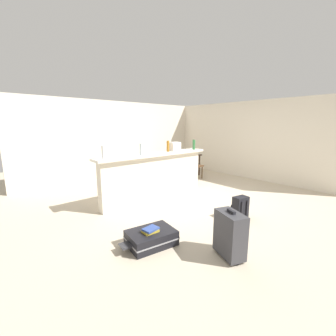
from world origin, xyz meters
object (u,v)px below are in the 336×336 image
(dining_chair_near_partition, at_px, (193,163))
(bottle_clear, at_px, (141,149))
(dining_table, at_px, (183,157))
(bottle_amber, at_px, (168,146))
(suitcase_flat_black, at_px, (151,238))
(suitcase_upright_charcoal, at_px, (230,234))
(bottle_white, at_px, (103,152))
(backpack_black, at_px, (240,208))
(bottle_green, at_px, (194,145))
(grocery_bag, at_px, (175,147))
(book_stack, at_px, (150,230))

(dining_chair_near_partition, bearing_deg, bottle_clear, -161.68)
(dining_table, bearing_deg, bottle_amber, -144.46)
(dining_table, distance_m, suitcase_flat_black, 4.62)
(bottle_clear, distance_m, suitcase_upright_charcoal, 2.64)
(bottle_white, distance_m, bottle_amber, 1.72)
(bottle_white, relative_size, bottle_amber, 0.97)
(dining_chair_near_partition, relative_size, suitcase_upright_charcoal, 1.39)
(bottle_amber, height_order, backpack_black, bottle_amber)
(bottle_green, bearing_deg, bottle_amber, 172.82)
(bottle_green, distance_m, grocery_bag, 0.60)
(bottle_green, bearing_deg, suitcase_flat_black, -149.34)
(grocery_bag, bearing_deg, backpack_black, -93.78)
(bottle_white, xyz_separation_m, grocery_bag, (1.94, 0.06, -0.02))
(bottle_white, height_order, bottle_amber, bottle_amber)
(bottle_white, relative_size, bottle_clear, 1.00)
(bottle_white, bearing_deg, suitcase_flat_black, -91.96)
(bottle_white, bearing_deg, dining_chair_near_partition, 13.22)
(bottle_white, xyz_separation_m, bottle_clear, (0.85, -0.06, -0.00))
(dining_chair_near_partition, xyz_separation_m, book_stack, (-3.57, -2.42, -0.26))
(bottle_white, height_order, dining_table, bottle_white)
(dining_table, xyz_separation_m, suitcase_upright_charcoal, (-2.94, -3.85, -0.32))
(dining_chair_near_partition, bearing_deg, bottle_amber, -156.88)
(bottle_amber, distance_m, suitcase_upright_charcoal, 2.97)
(bottle_white, xyz_separation_m, bottle_green, (2.54, -0.04, 0.00))
(grocery_bag, relative_size, dining_table, 0.24)
(grocery_bag, xyz_separation_m, backpack_black, (-0.13, -1.97, -1.01))
(bottle_clear, height_order, dining_chair_near_partition, bottle_clear)
(grocery_bag, bearing_deg, bottle_clear, -173.97)
(bottle_white, relative_size, dining_chair_near_partition, 0.28)
(bottle_clear, distance_m, bottle_green, 1.69)
(bottle_clear, height_order, dining_table, bottle_clear)
(bottle_amber, relative_size, suitcase_flat_black, 0.31)
(bottle_white, height_order, bottle_clear, same)
(suitcase_upright_charcoal, height_order, book_stack, suitcase_upright_charcoal)
(bottle_green, distance_m, dining_chair_near_partition, 1.47)
(bottle_white, relative_size, backpack_black, 0.62)
(bottle_white, relative_size, suitcase_flat_black, 0.30)
(dining_chair_near_partition, xyz_separation_m, suitcase_flat_black, (-3.54, -2.40, -0.41))
(bottle_clear, distance_m, suitcase_flat_black, 2.09)
(grocery_bag, bearing_deg, book_stack, -140.59)
(bottle_clear, bearing_deg, grocery_bag, 6.03)
(bottle_clear, relative_size, dining_chair_near_partition, 0.28)
(dining_chair_near_partition, bearing_deg, suitcase_flat_black, -145.90)
(bottle_green, relative_size, suitcase_upright_charcoal, 0.39)
(bottle_green, xyz_separation_m, dining_table, (0.95, 1.37, -0.59))
(grocery_bag, distance_m, backpack_black, 2.22)
(bottle_green, relative_size, dining_chair_near_partition, 0.28)
(backpack_black, bearing_deg, bottle_clear, 117.47)
(bottle_white, height_order, backpack_black, bottle_white)
(bottle_green, distance_m, suitcase_flat_black, 3.22)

